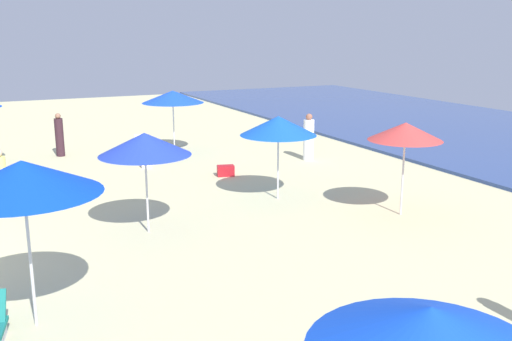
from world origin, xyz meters
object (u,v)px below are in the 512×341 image
at_px(umbrella_3, 145,144).
at_px(cooler_box_1, 226,171).
at_px(umbrella_4, 23,177).
at_px(umbrella_7, 405,132).
at_px(umbrella_2, 173,97).
at_px(umbrella_5, 429,331).
at_px(beachgoer_3, 59,136).
at_px(beachgoer_2, 309,139).
at_px(lounge_chair_2_0, 140,150).
at_px(beachgoer_1, 0,178).
at_px(umbrella_6, 278,126).
at_px(cooler_box_0, 146,162).

xyz_separation_m(umbrella_3, cooler_box_1, (-4.26, 3.74, -1.93)).
bearing_deg(umbrella_4, umbrella_7, 103.29).
xyz_separation_m(umbrella_2, umbrella_5, (18.18, -3.64, 0.12)).
bearing_deg(beachgoer_3, umbrella_7, 106.45).
bearing_deg(umbrella_5, umbrella_4, -157.12).
relative_size(umbrella_2, beachgoer_2, 1.41).
distance_m(beachgoer_2, beachgoer_3, 9.36).
relative_size(lounge_chair_2_0, beachgoer_3, 0.96).
bearing_deg(beachgoer_1, umbrella_3, 136.00).
distance_m(umbrella_5, beachgoer_2, 16.82).
distance_m(umbrella_2, umbrella_3, 9.14).
distance_m(umbrella_3, beachgoer_1, 5.18).
xyz_separation_m(beachgoer_2, cooler_box_1, (0.94, -3.67, -0.62)).
bearing_deg(umbrella_4, beachgoer_2, 130.76).
height_order(umbrella_4, umbrella_6, umbrella_4).
distance_m(umbrella_6, beachgoer_2, 5.40).
xyz_separation_m(umbrella_2, umbrella_4, (12.13, -6.19, 0.27)).
bearing_deg(umbrella_2, umbrella_3, -21.54).
xyz_separation_m(umbrella_6, beachgoer_1, (-2.81, -7.05, -1.36)).
xyz_separation_m(umbrella_3, beachgoer_3, (-9.85, -0.70, -1.34)).
height_order(beachgoer_2, beachgoer_3, beachgoer_2).
bearing_deg(umbrella_2, beachgoer_3, -108.39).
height_order(umbrella_6, beachgoer_1, umbrella_6).
xyz_separation_m(umbrella_3, beachgoer_1, (-3.99, -3.00, -1.39)).
xyz_separation_m(umbrella_3, umbrella_5, (9.68, -0.28, 0.20)).
distance_m(umbrella_5, beachgoer_3, 19.59).
height_order(umbrella_3, umbrella_6, umbrella_3).
height_order(lounge_chair_2_0, umbrella_6, umbrella_6).
bearing_deg(beachgoer_3, umbrella_4, 66.00).
relative_size(beachgoer_3, cooler_box_1, 3.00).
distance_m(umbrella_3, beachgoer_2, 9.15).
xyz_separation_m(umbrella_6, umbrella_7, (2.67, 2.19, 0.09)).
bearing_deg(beachgoer_3, lounge_chair_2_0, 139.40).
distance_m(lounge_chair_2_0, umbrella_3, 8.98).
bearing_deg(umbrella_5, beachgoer_3, -178.77).
bearing_deg(umbrella_6, umbrella_4, -55.06).
xyz_separation_m(lounge_chair_2_0, cooler_box_1, (4.28, 1.72, -0.07)).
xyz_separation_m(umbrella_2, umbrella_6, (7.32, 0.69, -0.10)).
bearing_deg(umbrella_7, umbrella_3, -103.43).
distance_m(umbrella_4, cooler_box_1, 10.52).
bearing_deg(umbrella_7, beachgoer_1, -120.67).
height_order(umbrella_5, cooler_box_1, umbrella_5).
bearing_deg(umbrella_4, umbrella_5, 22.88).
xyz_separation_m(umbrella_4, beachgoer_2, (-8.83, 10.25, -1.66)).
distance_m(umbrella_2, cooler_box_0, 3.16).
xyz_separation_m(beachgoer_2, cooler_box_0, (-1.48, -5.67, -0.63)).
distance_m(beachgoer_1, cooler_box_1, 6.77).
bearing_deg(umbrella_6, beachgoer_2, 140.09).
distance_m(umbrella_6, umbrella_7, 3.45).
relative_size(umbrella_4, umbrella_5, 1.08).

